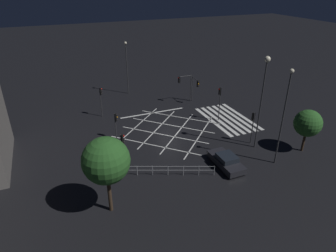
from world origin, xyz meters
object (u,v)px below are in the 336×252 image
traffic_light_median_north (116,121)px  street_tree_near (106,161)px  traffic_light_ne_cross (101,96)px  traffic_light_se_main (196,85)px  traffic_light_sw_main (253,121)px  traffic_light_se_cross (184,83)px  traffic_light_median_south (220,97)px  street_lamp_far (285,107)px  street_lamp_east (264,82)px  waiting_car (226,161)px  street_lamp_west (127,61)px  street_tree_far (308,123)px  traffic_light_nw_cross (123,147)px

traffic_light_median_north → street_tree_near: (-11.59, 3.42, 2.42)m
traffic_light_ne_cross → traffic_light_se_main: bearing=-2.4°
traffic_light_sw_main → street_tree_near: (-4.73, 17.15, 2.02)m
traffic_light_se_main → traffic_light_se_cross: 1.71m
traffic_light_ne_cross → street_tree_near: 18.79m
traffic_light_median_south → street_lamp_far: bearing=90.4°
traffic_light_median_north → traffic_light_median_south: 13.51m
street_lamp_east → waiting_car: bearing=111.7°
street_lamp_west → street_tree_near: bearing=161.1°
traffic_light_se_main → street_tree_far: size_ratio=0.81×
traffic_light_median_north → traffic_light_se_cross: bearing=31.1°
traffic_light_se_main → street_tree_far: 17.33m
traffic_light_sw_main → street_tree_far: street_tree_far is taller
street_lamp_east → traffic_light_nw_cross: bearing=88.9°
traffic_light_sw_main → street_lamp_west: street_lamp_west is taller
street_lamp_far → traffic_light_ne_cross: bearing=37.4°
traffic_light_se_main → traffic_light_ne_cross: size_ratio=0.94×
traffic_light_ne_cross → traffic_light_sw_main: size_ratio=1.09×
traffic_light_se_main → waiting_car: 16.97m
street_tree_near → waiting_car: (1.76, -12.03, -4.11)m
street_tree_near → traffic_light_sw_main: bearing=-74.6°
traffic_light_ne_cross → traffic_light_median_north: traffic_light_ne_cross is taller
street_lamp_far → traffic_light_se_cross: bearing=4.5°
traffic_light_median_north → street_lamp_east: 16.58m
traffic_light_sw_main → waiting_car: (-2.97, 5.12, -2.09)m
street_tree_near → street_tree_far: (1.14, -21.34, -1.42)m
traffic_light_se_main → street_tree_far: (-16.74, -4.47, 0.50)m
traffic_light_median_north → traffic_light_se_cross: size_ratio=0.77×
traffic_light_median_north → waiting_car: traffic_light_median_north is taller
traffic_light_se_cross → street_lamp_far: (-18.53, -1.45, 3.08)m
traffic_light_sw_main → street_lamp_east: (-0.98, 0.10, 4.86)m
traffic_light_median_north → street_tree_near: size_ratio=0.49×
traffic_light_se_cross → waiting_car: traffic_light_se_cross is taller
street_lamp_west → street_lamp_far: bearing=-162.2°
street_lamp_east → street_lamp_far: size_ratio=1.04×
traffic_light_median_north → traffic_light_se_cross: (7.30, -12.11, 0.75)m
traffic_light_ne_cross → street_tree_far: (-17.31, -18.20, 0.38)m
traffic_light_ne_cross → street_tree_near: (-18.44, 3.14, 1.79)m
traffic_light_median_south → traffic_light_sw_main: traffic_light_median_south is taller
street_tree_far → traffic_light_se_main: bearing=14.9°
traffic_light_se_main → traffic_light_se_cross: (1.01, 1.35, 0.24)m
street_lamp_west → waiting_car: 24.64m
street_lamp_far → waiting_car: street_lamp_far is taller
traffic_light_se_cross → street_lamp_west: 9.85m
street_lamp_east → traffic_light_se_cross: bearing=5.7°
traffic_light_median_north → traffic_light_se_main: bearing=25.0°
traffic_light_ne_cross → street_tree_near: size_ratio=0.62×
traffic_light_se_main → street_lamp_east: 14.90m
street_lamp_east → traffic_light_median_north: bearing=60.1°
street_lamp_west → waiting_car: street_lamp_west is taller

